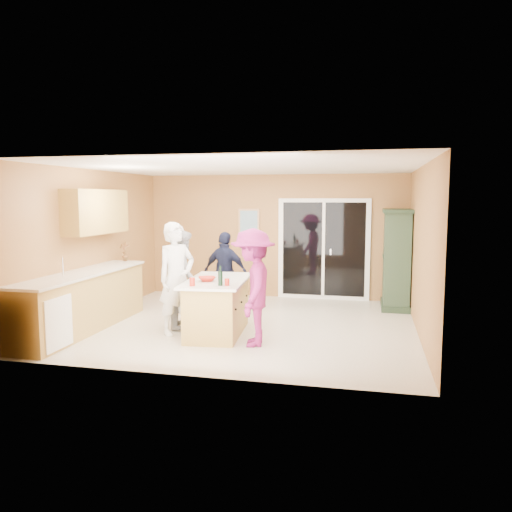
% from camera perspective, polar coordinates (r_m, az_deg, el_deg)
% --- Properties ---
extents(floor, '(5.50, 5.50, 0.00)m').
position_cam_1_polar(floor, '(8.41, -1.16, -7.86)').
color(floor, beige).
rests_on(floor, ground).
extents(ceiling, '(5.50, 5.00, 0.10)m').
position_cam_1_polar(ceiling, '(8.16, -1.20, 10.12)').
color(ceiling, white).
rests_on(ceiling, wall_back).
extents(wall_back, '(5.50, 0.10, 2.60)m').
position_cam_1_polar(wall_back, '(10.62, 2.10, 2.27)').
color(wall_back, tan).
rests_on(wall_back, ground).
extents(wall_front, '(5.50, 0.10, 2.60)m').
position_cam_1_polar(wall_front, '(5.80, -7.19, -1.36)').
color(wall_front, tan).
rests_on(wall_front, ground).
extents(wall_left, '(0.10, 5.00, 2.60)m').
position_cam_1_polar(wall_left, '(9.24, -17.96, 1.31)').
color(wall_left, tan).
rests_on(wall_left, ground).
extents(wall_right, '(0.10, 5.00, 2.60)m').
position_cam_1_polar(wall_right, '(7.98, 18.36, 0.51)').
color(wall_right, tan).
rests_on(wall_right, ground).
extents(left_cabinet_run, '(0.65, 3.05, 1.24)m').
position_cam_1_polar(left_cabinet_run, '(8.32, -19.67, -5.14)').
color(left_cabinet_run, tan).
rests_on(left_cabinet_run, floor).
extents(upper_cabinets, '(0.35, 1.60, 0.75)m').
position_cam_1_polar(upper_cabinets, '(8.95, -17.79, 4.85)').
color(upper_cabinets, tan).
rests_on(upper_cabinets, wall_left).
extents(sliding_door, '(1.90, 0.07, 2.10)m').
position_cam_1_polar(sliding_door, '(10.46, 7.72, 0.78)').
color(sliding_door, white).
rests_on(sliding_door, floor).
extents(framed_picture, '(0.46, 0.04, 0.56)m').
position_cam_1_polar(framed_picture, '(10.69, -0.82, 3.92)').
color(framed_picture, tan).
rests_on(framed_picture, wall_back).
extents(kitchen_island, '(1.03, 1.70, 0.86)m').
position_cam_1_polar(kitchen_island, '(7.80, -4.45, -5.99)').
color(kitchen_island, tan).
rests_on(kitchen_island, floor).
extents(green_hutch, '(0.55, 1.03, 1.90)m').
position_cam_1_polar(green_hutch, '(9.88, 15.75, -0.47)').
color(green_hutch, '#203424').
rests_on(green_hutch, floor).
extents(woman_white, '(0.70, 0.76, 1.74)m').
position_cam_1_polar(woman_white, '(7.80, -9.06, -2.55)').
color(woman_white, white).
rests_on(woman_white, floor).
extents(woman_grey, '(0.86, 0.95, 1.60)m').
position_cam_1_polar(woman_grey, '(8.23, -8.40, -2.57)').
color(woman_grey, '#9D9DA0').
rests_on(woman_grey, floor).
extents(woman_navy, '(0.93, 0.54, 1.50)m').
position_cam_1_polar(woman_navy, '(9.18, -3.50, -1.88)').
color(woman_navy, '#191B38').
rests_on(woman_navy, floor).
extents(woman_magenta, '(0.79, 1.17, 1.68)m').
position_cam_1_polar(woman_magenta, '(7.11, -0.35, -3.60)').
color(woman_magenta, '#8C1E57').
rests_on(woman_magenta, floor).
extents(serving_bowl, '(0.35, 0.35, 0.06)m').
position_cam_1_polar(serving_bowl, '(7.57, -5.62, -2.63)').
color(serving_bowl, '#A92112').
rests_on(serving_bowl, kitchen_island).
extents(tulip_vase, '(0.21, 0.16, 0.36)m').
position_cam_1_polar(tulip_vase, '(9.57, -14.78, 0.50)').
color(tulip_vase, '#AD111C').
rests_on(tulip_vase, left_cabinet_run).
extents(tumbler_near, '(0.08, 0.08, 0.10)m').
position_cam_1_polar(tumbler_near, '(7.17, -3.33, -2.99)').
color(tumbler_near, '#A92112').
rests_on(tumbler_near, kitchen_island).
extents(tumbler_far, '(0.10, 0.10, 0.12)m').
position_cam_1_polar(tumbler_far, '(7.18, -7.30, -2.95)').
color(tumbler_far, '#A92112').
rests_on(tumbler_far, kitchen_island).
extents(wine_bottle, '(0.07, 0.07, 0.29)m').
position_cam_1_polar(wine_bottle, '(7.15, -4.09, -2.52)').
color(wine_bottle, black).
rests_on(wine_bottle, kitchen_island).
extents(white_plate, '(0.29, 0.29, 0.02)m').
position_cam_1_polar(white_plate, '(7.82, -6.23, -2.53)').
color(white_plate, white).
rests_on(white_plate, kitchen_island).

